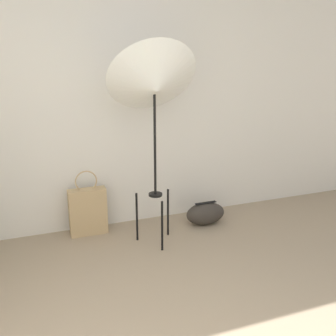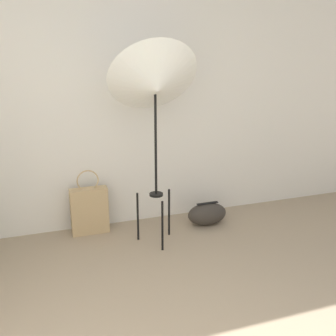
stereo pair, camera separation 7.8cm
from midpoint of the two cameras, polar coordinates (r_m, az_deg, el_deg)
The scene contains 4 objects.
wall_back at distance 3.75m, azimuth -10.05°, elevation 10.50°, with size 8.00×0.05×2.60m.
photo_umbrella at distance 3.29m, azimuth -2.69°, elevation 11.95°, with size 0.77×0.62×1.79m.
tote_bag at distance 3.82m, azimuth -12.12°, elevation -6.11°, with size 0.35×0.12×0.63m.
duffel_bag at distance 3.99m, azimuth 4.89°, elevation -6.60°, with size 0.40×0.22×0.23m.
Camera 1 is at (-0.71, -1.06, 1.70)m, focal length 42.00 mm.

